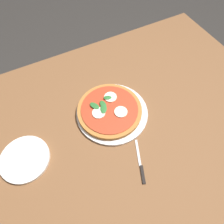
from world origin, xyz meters
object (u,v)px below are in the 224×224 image
(serving_tray, at_px, (112,112))
(pizza, at_px, (110,110))
(dining_table, at_px, (119,133))
(plate_white, at_px, (25,159))
(knife, at_px, (141,166))

(serving_tray, bearing_deg, pizza, -41.50)
(pizza, bearing_deg, dining_table, 103.50)
(pizza, bearing_deg, plate_white, 6.13)
(pizza, bearing_deg, knife, 89.63)
(plate_white, xyz_separation_m, knife, (-0.37, 0.22, -0.00))
(pizza, height_order, plate_white, pizza)
(serving_tray, relative_size, pizza, 1.12)
(pizza, xyz_separation_m, plate_white, (0.38, 0.04, -0.02))
(serving_tray, xyz_separation_m, pizza, (0.01, -0.01, 0.02))
(dining_table, distance_m, knife, 0.22)
(dining_table, xyz_separation_m, serving_tray, (0.01, -0.06, 0.10))
(serving_tray, xyz_separation_m, knife, (0.01, 0.26, -0.00))
(dining_table, distance_m, plate_white, 0.40)
(plate_white, height_order, knife, plate_white)
(pizza, height_order, knife, pizza)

